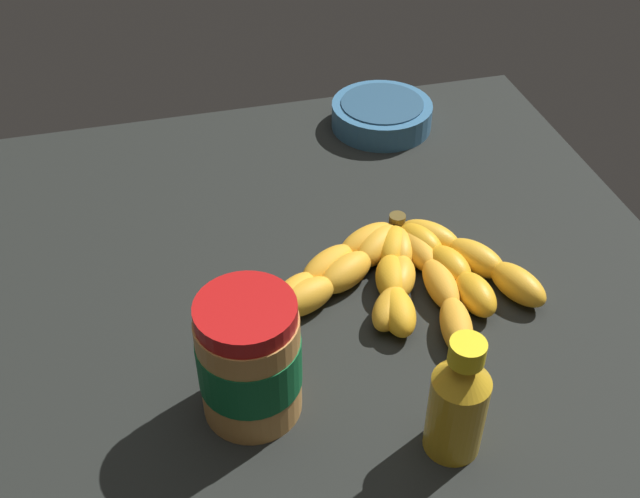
{
  "coord_description": "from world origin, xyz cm",
  "views": [
    {
      "loc": [
        -15.82,
        -65.79,
        60.12
      ],
      "look_at": [
        0.19,
        -3.57,
        5.88
      ],
      "focal_mm": 43.43,
      "sensor_mm": 36.0,
      "label": 1
    }
  ],
  "objects_px": {
    "honey_bottle": "(458,401)",
    "small_bowl": "(382,114)",
    "banana_bunch": "(402,271)",
    "peanut_butter_jar": "(249,359)"
  },
  "relations": [
    {
      "from": "peanut_butter_jar",
      "to": "honey_bottle",
      "type": "relative_size",
      "value": 0.99
    },
    {
      "from": "honey_bottle",
      "to": "peanut_butter_jar",
      "type": "bearing_deg",
      "value": 151.95
    },
    {
      "from": "honey_bottle",
      "to": "small_bowl",
      "type": "distance_m",
      "value": 0.57
    },
    {
      "from": "honey_bottle",
      "to": "small_bowl",
      "type": "xyz_separation_m",
      "value": [
        0.11,
        0.55,
        -0.04
      ]
    },
    {
      "from": "small_bowl",
      "to": "peanut_butter_jar",
      "type": "bearing_deg",
      "value": -121.13
    },
    {
      "from": "banana_bunch",
      "to": "honey_bottle",
      "type": "height_order",
      "value": "honey_bottle"
    },
    {
      "from": "small_bowl",
      "to": "banana_bunch",
      "type": "bearing_deg",
      "value": -104.03
    },
    {
      "from": "peanut_butter_jar",
      "to": "banana_bunch",
      "type": "bearing_deg",
      "value": 33.54
    },
    {
      "from": "banana_bunch",
      "to": "small_bowl",
      "type": "distance_m",
      "value": 0.34
    },
    {
      "from": "honey_bottle",
      "to": "small_bowl",
      "type": "height_order",
      "value": "honey_bottle"
    }
  ]
}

